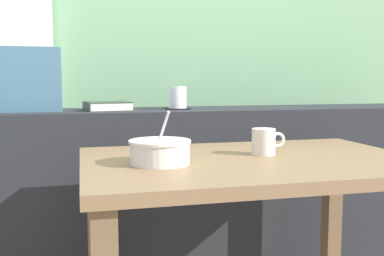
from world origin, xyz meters
name	(u,v)px	position (x,y,z in m)	size (l,w,h in m)	color
dark_console_ledge	(179,196)	(0.00, 0.55, 0.40)	(2.80, 0.36, 0.80)	#23262B
breakfast_table	(251,193)	(0.09, -0.11, 0.58)	(1.04, 0.69, 0.69)	brown
coaster_square	(178,109)	(-0.01, 0.53, 0.80)	(0.10, 0.10, 0.01)	black
juice_glass	(177,98)	(-0.01, 0.53, 0.85)	(0.08, 0.08, 0.10)	white
closed_book	(107,106)	(-0.32, 0.53, 0.82)	(0.21, 0.18, 0.04)	#334233
throw_pillow	(21,80)	(-0.66, 0.55, 0.93)	(0.32, 0.14, 0.26)	#426B84
soup_bowl	(160,152)	(-0.21, -0.14, 0.72)	(0.18, 0.18, 0.15)	silver
ceramic_mug	(264,142)	(0.15, -0.06, 0.73)	(0.11, 0.08, 0.08)	silver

